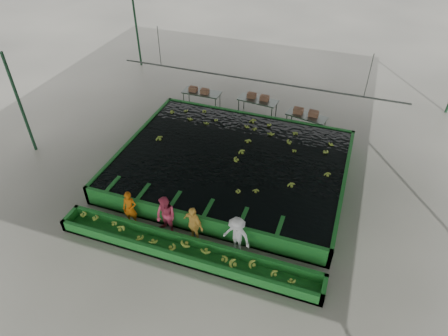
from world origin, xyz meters
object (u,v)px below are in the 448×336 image
(packing_table_left, at_px, (202,100))
(box_stack_mid, at_px, (258,99))
(sorting_trough, at_px, (186,251))
(packing_table_mid, at_px, (257,108))
(worker_c, at_px, (193,224))
(worker_a, at_px, (130,208))
(box_stack_right, at_px, (306,114))
(flotation_tank, at_px, (231,165))
(worker_d, at_px, (237,236))
(box_stack_left, at_px, (199,92))
(packing_table_right, at_px, (306,123))
(worker_b, at_px, (166,216))

(packing_table_left, relative_size, box_stack_mid, 1.77)
(sorting_trough, height_order, packing_table_mid, packing_table_mid)
(sorting_trough, distance_m, worker_c, 0.98)
(sorting_trough, bearing_deg, worker_a, 163.33)
(worker_c, height_order, box_stack_mid, worker_c)
(worker_c, bearing_deg, box_stack_right, 97.21)
(flotation_tank, xyz_separation_m, worker_c, (-0.03, -4.30, 0.37))
(flotation_tank, height_order, packing_table_left, packing_table_left)
(worker_d, height_order, box_stack_left, worker_d)
(packing_table_right, bearing_deg, packing_table_mid, 165.95)
(worker_c, xyz_separation_m, worker_d, (1.68, 0.00, 0.01))
(sorting_trough, relative_size, worker_b, 5.75)
(worker_b, height_order, worker_d, worker_b)
(worker_c, xyz_separation_m, packing_table_mid, (-0.25, 9.60, -0.33))
(sorting_trough, xyz_separation_m, packing_table_mid, (-0.28, 10.40, 0.24))
(worker_a, xyz_separation_m, worker_b, (1.54, 0.00, 0.10))
(flotation_tank, height_order, worker_c, worker_c)
(worker_a, xyz_separation_m, packing_table_right, (5.19, 8.90, -0.30))
(worker_a, xyz_separation_m, box_stack_right, (5.12, 8.98, 0.17))
(flotation_tank, bearing_deg, packing_table_mid, 93.01)
(worker_a, bearing_deg, worker_d, -9.39)
(worker_b, distance_m, box_stack_right, 9.67)
(worker_d, bearing_deg, worker_b, -168.06)
(worker_c, height_order, box_stack_left, worker_c)
(packing_table_left, xyz_separation_m, packing_table_right, (6.03, -0.52, -0.02))
(box_stack_left, bearing_deg, flotation_tank, -54.25)
(flotation_tank, bearing_deg, box_stack_mid, 93.21)
(packing_table_left, height_order, box_stack_right, box_stack_right)
(sorting_trough, relative_size, packing_table_left, 4.68)
(packing_table_left, relative_size, packing_table_mid, 0.99)
(worker_a, bearing_deg, box_stack_left, 86.49)
(flotation_tank, height_order, box_stack_left, box_stack_left)
(worker_b, xyz_separation_m, box_stack_right, (3.58, 8.98, 0.07))
(worker_d, height_order, box_stack_mid, worker_d)
(worker_b, relative_size, box_stack_right, 1.36)
(flotation_tank, distance_m, box_stack_left, 6.24)
(worker_b, xyz_separation_m, worker_d, (2.78, 0.00, -0.05))
(box_stack_left, bearing_deg, worker_c, -68.93)
(worker_a, xyz_separation_m, box_stack_left, (-0.96, 9.35, 0.20))
(flotation_tank, xyz_separation_m, box_stack_mid, (-0.30, 5.40, 0.53))
(packing_table_right, bearing_deg, box_stack_left, 175.86)
(sorting_trough, bearing_deg, box_stack_right, 75.94)
(worker_d, bearing_deg, sorting_trough, -142.13)
(box_stack_mid, bearing_deg, packing_table_right, -15.76)
(worker_c, bearing_deg, box_stack_left, 133.72)
(packing_table_right, relative_size, box_stack_right, 1.60)
(worker_d, bearing_deg, box_stack_left, 131.40)
(worker_c, bearing_deg, worker_b, -157.34)
(box_stack_left, bearing_deg, packing_table_mid, 4.35)
(flotation_tank, xyz_separation_m, box_stack_left, (-3.63, 5.05, 0.52))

